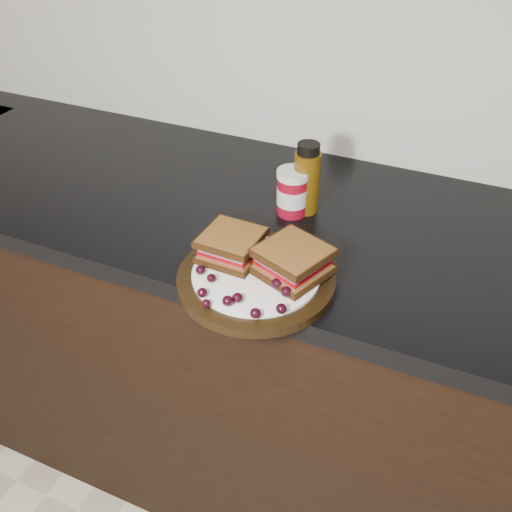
{
  "coord_description": "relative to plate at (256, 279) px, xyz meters",
  "views": [
    {
      "loc": [
        0.48,
        0.75,
        1.54
      ],
      "look_at": [
        0.16,
        1.47,
        0.96
      ],
      "focal_mm": 40.0,
      "sensor_mm": 36.0,
      "label": 1
    }
  ],
  "objects": [
    {
      "name": "grape_13",
      "position": [
        -0.08,
        0.05,
        0.02
      ],
      "size": [
        0.02,
        0.02,
        0.02
      ],
      "primitive_type": "ellipsoid",
      "color": "black",
      "rests_on": "plate"
    },
    {
      "name": "grape_9",
      "position": [
        0.05,
        -0.02,
        0.02
      ],
      "size": [
        0.02,
        0.02,
        0.02
      ],
      "primitive_type": "ellipsoid",
      "color": "black",
      "rests_on": "plate"
    },
    {
      "name": "condiment_jar",
      "position": [
        -0.03,
        0.24,
        0.04
      ],
      "size": [
        0.08,
        0.08,
        0.1
      ],
      "primitive_type": "cylinder",
      "rotation": [
        0.0,
        0.0,
        -0.16
      ],
      "color": "maroon",
      "rests_on": "countertop"
    },
    {
      "name": "grape_15",
      "position": [
        -0.07,
        -0.01,
        0.02
      ],
      "size": [
        0.02,
        0.02,
        0.02
      ],
      "primitive_type": "ellipsoid",
      "color": "black",
      "rests_on": "plate"
    },
    {
      "name": "base_cabinets",
      "position": [
        -0.16,
        0.23,
        -0.48
      ],
      "size": [
        3.96,
        0.58,
        0.86
      ],
      "primitive_type": "cube",
      "color": "black",
      "rests_on": "ground_plane"
    },
    {
      "name": "grape_12",
      "position": [
        0.06,
        0.06,
        0.02
      ],
      "size": [
        0.02,
        0.02,
        0.02
      ],
      "primitive_type": "ellipsoid",
      "color": "black",
      "rests_on": "plate"
    },
    {
      "name": "grape_3",
      "position": [
        -0.04,
        -0.11,
        0.02
      ],
      "size": [
        0.02,
        0.02,
        0.01
      ],
      "primitive_type": "ellipsoid",
      "color": "black",
      "rests_on": "plate"
    },
    {
      "name": "grape_4",
      "position": [
        -0.01,
        -0.1,
        0.02
      ],
      "size": [
        0.02,
        0.02,
        0.02
      ],
      "primitive_type": "ellipsoid",
      "color": "black",
      "rests_on": "plate"
    },
    {
      "name": "grape_14",
      "position": [
        -0.08,
        0.02,
        0.02
      ],
      "size": [
        0.02,
        0.02,
        0.02
      ],
      "primitive_type": "ellipsoid",
      "color": "black",
      "rests_on": "plate"
    },
    {
      "name": "grape_18",
      "position": [
        -0.09,
        0.01,
        0.02
      ],
      "size": [
        0.02,
        0.02,
        0.02
      ],
      "primitive_type": "ellipsoid",
      "color": "black",
      "rests_on": "plate"
    },
    {
      "name": "countertop",
      "position": [
        -0.16,
        0.23,
        -0.03
      ],
      "size": [
        3.98,
        0.6,
        0.04
      ],
      "primitive_type": "cube",
      "color": "black",
      "rests_on": "base_cabinets"
    },
    {
      "name": "grape_16",
      "position": [
        -0.06,
        0.05,
        0.02
      ],
      "size": [
        0.02,
        0.02,
        0.02
      ],
      "primitive_type": "ellipsoid",
      "color": "black",
      "rests_on": "plate"
    },
    {
      "name": "grape_0",
      "position": [
        -0.09,
        -0.04,
        0.02
      ],
      "size": [
        0.02,
        0.02,
        0.02
      ],
      "primitive_type": "ellipsoid",
      "color": "black",
      "rests_on": "plate"
    },
    {
      "name": "grape_8",
      "position": [
        0.07,
        -0.04,
        0.02
      ],
      "size": [
        0.02,
        0.02,
        0.02
      ],
      "primitive_type": "ellipsoid",
      "color": "black",
      "rests_on": "plate"
    },
    {
      "name": "grape_10",
      "position": [
        0.08,
        0.01,
        0.02
      ],
      "size": [
        0.02,
        0.02,
        0.02
      ],
      "primitive_type": "ellipsoid",
      "color": "black",
      "rests_on": "plate"
    },
    {
      "name": "sandwich_right",
      "position": [
        0.06,
        0.03,
        0.04
      ],
      "size": [
        0.14,
        0.14,
        0.05
      ],
      "primitive_type": null,
      "rotation": [
        0.0,
        0.0,
        -0.37
      ],
      "color": "brown",
      "rests_on": "plate"
    },
    {
      "name": "grape_7",
      "position": [
        0.08,
        -0.08,
        0.02
      ],
      "size": [
        0.02,
        0.02,
        0.02
      ],
      "primitive_type": "ellipsoid",
      "color": "black",
      "rests_on": "plate"
    },
    {
      "name": "plate",
      "position": [
        0.0,
        0.0,
        0.0
      ],
      "size": [
        0.28,
        0.28,
        0.02
      ],
      "primitive_type": "cylinder",
      "color": "black",
      "rests_on": "countertop"
    },
    {
      "name": "oil_bottle",
      "position": [
        -0.0,
        0.27,
        0.07
      ],
      "size": [
        0.06,
        0.06,
        0.15
      ],
      "primitive_type": "cylinder",
      "rotation": [
        0.0,
        0.0,
        -0.15
      ],
      "color": "#4E3507",
      "rests_on": "countertop"
    },
    {
      "name": "sandwich_left",
      "position": [
        -0.06,
        0.03,
        0.04
      ],
      "size": [
        0.11,
        0.11,
        0.05
      ],
      "primitive_type": null,
      "rotation": [
        0.0,
        0.0,
        -0.04
      ],
      "color": "brown",
      "rests_on": "plate"
    },
    {
      "name": "grape_1",
      "position": [
        -0.06,
        -0.05,
        0.02
      ],
      "size": [
        0.02,
        0.02,
        0.01
      ],
      "primitive_type": "ellipsoid",
      "color": "black",
      "rests_on": "plate"
    },
    {
      "name": "grape_6",
      "position": [
        0.05,
        -0.1,
        0.02
      ],
      "size": [
        0.02,
        0.02,
        0.02
      ],
      "primitive_type": "ellipsoid",
      "color": "black",
      "rests_on": "plate"
    },
    {
      "name": "grape_17",
      "position": [
        -0.05,
        0.02,
        0.02
      ],
      "size": [
        0.02,
        0.02,
        0.02
      ],
      "primitive_type": "ellipsoid",
      "color": "black",
      "rests_on": "plate"
    },
    {
      "name": "grape_11",
      "position": [
        0.05,
        0.02,
        0.02
      ],
      "size": [
        0.02,
        0.02,
        0.02
      ],
      "primitive_type": "ellipsoid",
      "color": "black",
      "rests_on": "plate"
    },
    {
      "name": "grape_2",
      "position": [
        -0.06,
        -0.09,
        0.02
      ],
      "size": [
        0.02,
        0.02,
        0.02
      ],
      "primitive_type": "ellipsoid",
      "color": "black",
      "rests_on": "plate"
    },
    {
      "name": "grape_5",
      "position": [
        0.0,
        -0.08,
        0.02
      ],
      "size": [
        0.02,
        0.02,
        0.02
      ],
      "primitive_type": "ellipsoid",
      "color": "black",
      "rests_on": "plate"
    }
  ]
}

